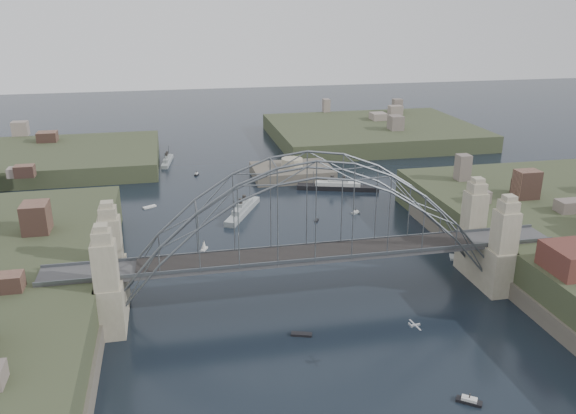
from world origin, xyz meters
The scene contains 18 objects.
ground centered at (0.00, 0.00, 0.00)m, with size 500.00×500.00×0.00m, color black.
bridge centered at (0.00, 0.00, 12.32)m, with size 84.00×13.80×24.60m.
headland_nw centered at (-55.00, 95.00, 0.50)m, with size 60.00×45.00×9.00m, color #333B23.
headland_ne centered at (50.00, 110.00, 0.75)m, with size 70.00×55.00×9.50m, color #333B23.
fort_island centered at (12.00, 70.00, -0.34)m, with size 22.00×16.00×9.40m.
naval_cruiser_near centered at (-5.60, 43.04, 0.87)m, with size 10.49×17.79×5.59m.
naval_cruiser_far centered at (-22.33, 92.24, 0.73)m, with size 3.89×14.06×4.70m.
ocean_liner centered at (21.34, 56.05, 0.82)m, with size 21.29×9.25×5.26m.
aeroplane centered at (8.01, -23.23, 7.63)m, with size 1.53×2.82×0.41m.
small_boat_a centered at (-15.95, 23.75, 0.91)m, with size 1.63×2.22×2.38m.
small_boat_b centered at (10.14, 34.88, 0.15)m, with size 1.35×1.85×0.45m.
small_boat_c centered at (-3.95, -10.81, 0.15)m, with size 3.27×1.95×0.45m.
small_boat_d centered at (20.27, 37.62, 0.29)m, with size 2.16×1.22×1.43m.
small_boat_e centered at (-27.09, 51.85, 0.15)m, with size 3.36×2.55×0.45m.
small_boat_f centered at (-4.63, 45.64, 0.15)m, with size 1.58×0.67×0.45m.
small_boat_g centered at (12.95, -30.04, 0.28)m, with size 3.13×2.68×1.43m.
small_boat_h centered at (-14.34, 77.18, 0.29)m, with size 1.47×1.94×1.43m.
small_boat_i centered at (30.89, 10.05, 0.15)m, with size 1.74×2.80×0.45m.
Camera 1 is at (-21.25, -83.84, 47.12)m, focal length 36.20 mm.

